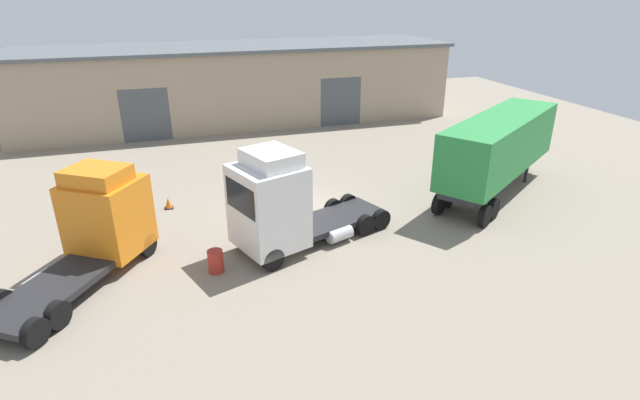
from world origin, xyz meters
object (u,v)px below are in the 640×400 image
tractor_unit_orange (98,223)px  traffic_cone (168,203)px  gravel_pile (106,200)px  container_trailer_green (499,146)px  oil_drum (216,261)px  tractor_unit_white (279,205)px

tractor_unit_orange → traffic_cone: 5.64m
gravel_pile → traffic_cone: 2.79m
container_trailer_green → tractor_unit_orange: container_trailer_green is taller
container_trailer_green → gravel_pile: (-18.71, 2.86, -1.65)m
tractor_unit_orange → oil_drum: tractor_unit_orange is taller
container_trailer_green → gravel_pile: 19.00m
gravel_pile → tractor_unit_orange: bearing=-87.9°
tractor_unit_white → tractor_unit_orange: size_ratio=1.02×
tractor_unit_white → traffic_cone: 7.27m
tractor_unit_orange → oil_drum: (4.00, -1.76, -1.36)m
container_trailer_green → oil_drum: 15.08m
gravel_pile → traffic_cone: gravel_pile is taller
gravel_pile → traffic_cone: (2.69, 0.32, -0.66)m
container_trailer_green → gravel_pile: bearing=137.2°
tractor_unit_white → gravel_pile: tractor_unit_white is taller
oil_drum → tractor_unit_white: bearing=17.9°
tractor_unit_white → oil_drum: bearing=-1.9°
tractor_unit_orange → oil_drum: bearing=-79.8°
container_trailer_green → traffic_cone: size_ratio=17.24×
tractor_unit_white → tractor_unit_orange: bearing=-27.3°
container_trailer_green → tractor_unit_white: bearing=157.8°
container_trailer_green → traffic_cone: bearing=134.6°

